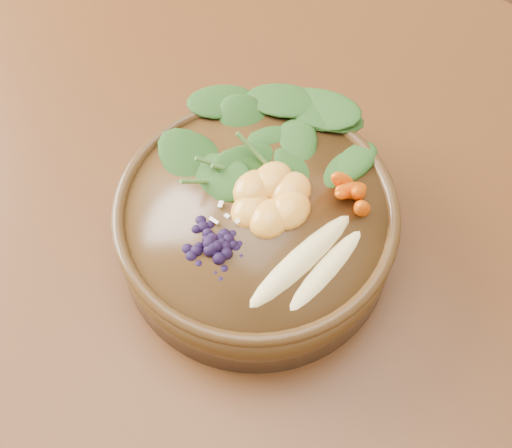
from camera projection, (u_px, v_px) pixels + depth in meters
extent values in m
plane|color=#381E0F|center=(208.00, 348.00, 1.52)|extent=(4.00, 4.00, 0.00)
cube|color=#4B250C|center=(174.00, 141.00, 0.89)|extent=(1.60, 0.90, 0.04)
cylinder|color=#412910|center=(256.00, 229.00, 0.76)|extent=(0.36, 0.36, 0.08)
ellipsoid|color=#E0CC84|center=(327.00, 264.00, 0.68)|extent=(0.04, 0.15, 0.02)
ellipsoid|color=#E0CC84|center=(302.00, 252.00, 0.68)|extent=(0.05, 0.15, 0.02)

